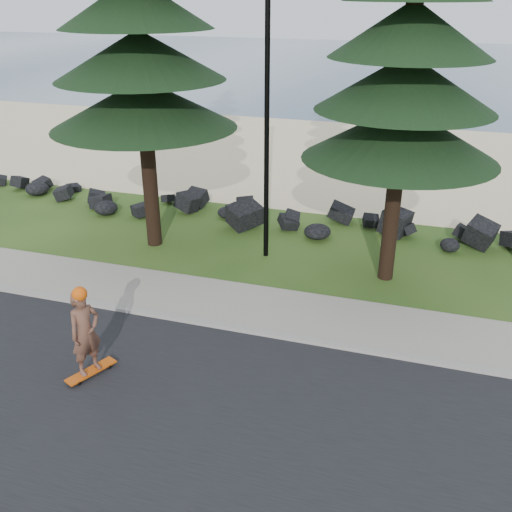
# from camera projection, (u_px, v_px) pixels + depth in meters

# --- Properties ---
(ground) EXTENTS (160.00, 160.00, 0.00)m
(ground) POSITION_uv_depth(u_px,v_px,m) (229.00, 308.00, 14.02)
(ground) COLOR #264616
(ground) RESTS_ON ground
(road) EXTENTS (160.00, 7.00, 0.02)m
(road) POSITION_uv_depth(u_px,v_px,m) (144.00, 430.00, 10.13)
(road) COLOR black
(road) RESTS_ON ground
(kerb) EXTENTS (160.00, 0.20, 0.10)m
(kerb) POSITION_uv_depth(u_px,v_px,m) (216.00, 325.00, 13.22)
(kerb) COLOR gray
(kerb) RESTS_ON ground
(sidewalk) EXTENTS (160.00, 2.00, 0.08)m
(sidewalk) POSITION_uv_depth(u_px,v_px,m) (232.00, 303.00, 14.18)
(sidewalk) COLOR gray
(sidewalk) RESTS_ON ground
(beach_sand) EXTENTS (160.00, 15.00, 0.01)m
(beach_sand) POSITION_uv_depth(u_px,v_px,m) (334.00, 157.00, 26.54)
(beach_sand) COLOR beige
(beach_sand) RESTS_ON ground
(ocean) EXTENTS (160.00, 58.00, 0.01)m
(ocean) POSITION_uv_depth(u_px,v_px,m) (398.00, 65.00, 58.07)
(ocean) COLOR #3A566F
(ocean) RESTS_ON ground
(seawall_boulders) EXTENTS (60.00, 2.40, 1.10)m
(seawall_boulders) POSITION_uv_depth(u_px,v_px,m) (286.00, 226.00, 18.86)
(seawall_boulders) COLOR black
(seawall_boulders) RESTS_ON ground
(lamp_post) EXTENTS (0.25, 0.14, 8.14)m
(lamp_post) POSITION_uv_depth(u_px,v_px,m) (267.00, 113.00, 15.02)
(lamp_post) COLOR black
(lamp_post) RESTS_ON ground
(skateboarder) EXTENTS (0.68, 1.10, 2.01)m
(skateboarder) POSITION_uv_depth(u_px,v_px,m) (85.00, 333.00, 11.15)
(skateboarder) COLOR #C54B0B
(skateboarder) RESTS_ON ground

